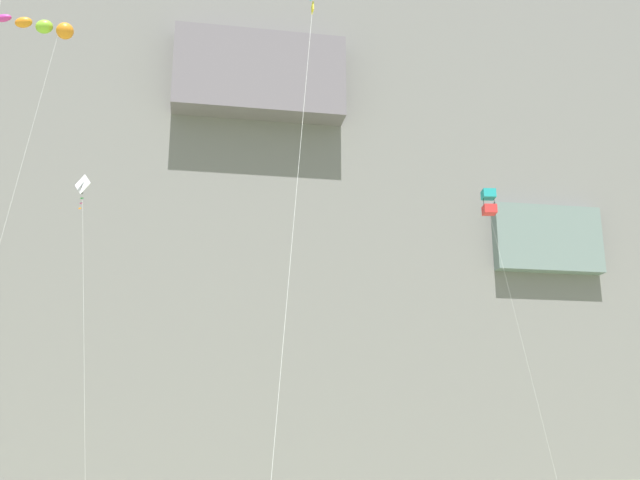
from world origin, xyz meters
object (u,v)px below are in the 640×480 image
(kite_delta_low_right, at_px, (309,30))
(kite_diamond_upper_right, at_px, (83,200))
(kite_box_mid_left, at_px, (489,203))
(kite_windsock_low_left, at_px, (46,28))

(kite_delta_low_right, relative_size, kite_diamond_upper_right, 0.89)
(kite_box_mid_left, bearing_deg, kite_delta_low_right, -122.59)
(kite_box_mid_left, xyz_separation_m, kite_diamond_upper_right, (-28.45, -5.69, -3.36))
(kite_box_mid_left, height_order, kite_windsock_low_left, kite_windsock_low_left)
(kite_delta_low_right, distance_m, kite_windsock_low_left, 20.57)
(kite_box_mid_left, bearing_deg, kite_diamond_upper_right, -168.69)
(kite_delta_low_right, bearing_deg, kite_diamond_upper_right, 113.81)
(kite_box_mid_left, relative_size, kite_diamond_upper_right, 1.13)
(kite_windsock_low_left, bearing_deg, kite_delta_low_right, -52.51)
(kite_diamond_upper_right, bearing_deg, kite_windsock_low_left, -100.10)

